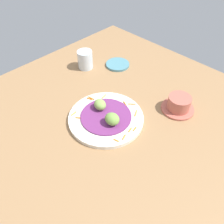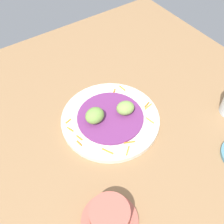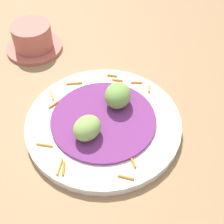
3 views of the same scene
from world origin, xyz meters
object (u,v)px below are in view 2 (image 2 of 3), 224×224
at_px(guac_scoop_left, 125,108).
at_px(guac_scoop_center, 95,116).
at_px(main_plate, 110,119).
at_px(terracotta_bowl, 110,217).

bearing_deg(guac_scoop_left, guac_scoop_center, 75.19).
bearing_deg(guac_scoop_center, main_plate, -104.81).
height_order(guac_scoop_left, guac_scoop_center, guac_scoop_center).
distance_m(guac_scoop_left, guac_scoop_center, 0.09).
xyz_separation_m(main_plate, terracotta_bowl, (-0.23, 0.16, 0.02)).
relative_size(main_plate, terracotta_bowl, 2.20).
distance_m(guac_scoop_left, terracotta_bowl, 0.30).
xyz_separation_m(main_plate, guac_scoop_left, (-0.01, -0.04, 0.03)).
bearing_deg(guac_scoop_center, terracotta_bowl, 154.57).
distance_m(guac_scoop_center, terracotta_bowl, 0.27).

